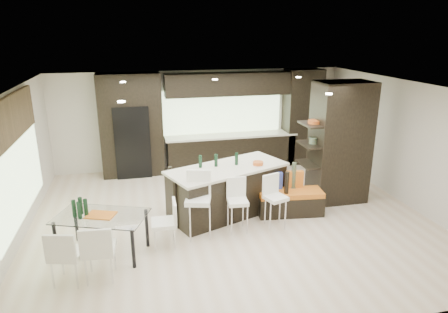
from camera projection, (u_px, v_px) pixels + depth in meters
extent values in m
plane|color=beige|center=(230.00, 217.00, 8.33)|extent=(8.00, 8.00, 0.00)
cube|color=beige|center=(201.00, 119.00, 11.17)|extent=(8.00, 0.02, 2.70)
cube|color=beige|center=(12.00, 171.00, 7.06)|extent=(0.02, 7.00, 2.70)
cube|color=beige|center=(407.00, 144.00, 8.78)|extent=(0.02, 7.00, 2.70)
cube|color=white|center=(231.00, 88.00, 7.51)|extent=(8.00, 7.00, 0.02)
cube|color=#B2D199|center=(17.00, 167.00, 7.26)|extent=(0.04, 3.20, 1.90)
cube|color=#B2D199|center=(222.00, 111.00, 11.20)|extent=(3.40, 0.04, 1.20)
cube|color=brown|center=(11.00, 119.00, 6.99)|extent=(0.08, 3.00, 0.80)
cube|color=white|center=(228.00, 87.00, 7.75)|extent=(4.00, 3.00, 0.02)
cube|color=black|center=(221.00, 121.00, 10.97)|extent=(6.80, 0.68, 2.70)
cube|color=black|center=(133.00, 140.00, 10.53)|extent=(0.90, 0.68, 1.90)
cube|color=black|center=(340.00, 143.00, 8.85)|extent=(1.20, 0.80, 2.70)
cube|color=black|center=(227.00, 190.00, 8.38)|extent=(2.72, 1.91, 1.04)
cube|color=white|center=(198.00, 212.00, 7.42)|extent=(0.55, 0.55, 1.02)
cube|color=white|center=(237.00, 211.00, 7.64)|extent=(0.41, 0.41, 0.85)
cube|color=white|center=(275.00, 207.00, 7.81)|extent=(0.48, 0.48, 0.86)
cube|color=black|center=(290.00, 202.00, 8.42)|extent=(1.41, 0.68, 0.52)
cube|color=white|center=(103.00, 235.00, 6.89)|extent=(1.71, 1.34, 0.73)
cube|color=white|center=(100.00, 253.00, 6.17)|extent=(0.52, 0.52, 0.89)
cube|color=white|center=(68.00, 257.00, 6.08)|extent=(0.56, 0.56, 0.85)
cube|color=white|center=(164.00, 226.00, 7.10)|extent=(0.45, 0.45, 0.81)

